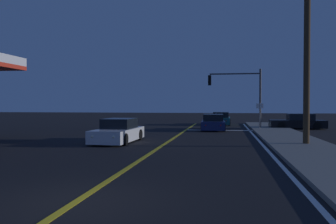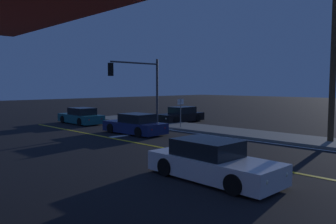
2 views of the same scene
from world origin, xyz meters
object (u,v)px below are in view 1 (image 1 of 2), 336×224
Objects in this scene: utility_pole_right at (307,34)px; street_sign_corner at (260,112)px; car_parked_curb_navy at (213,123)px; car_side_waiting_white at (118,132)px; car_mid_block_teal at (221,119)px; traffic_signal_near_right at (240,88)px; car_far_approaching_black at (298,122)px.

utility_pole_right is 4.89× the size of street_sign_corner.
utility_pole_right is at bearing -66.15° from car_parked_curb_navy.
car_side_waiting_white is 1.03× the size of car_parked_curb_navy.
car_mid_block_teal is at bearing 110.41° from street_sign_corner.
traffic_signal_near_right is at bearing 117.54° from street_sign_corner.
car_parked_curb_navy is 0.41× the size of utility_pole_right.
traffic_signal_near_right reaches higher than car_side_waiting_white.
car_parked_curb_navy is 2.02× the size of street_sign_corner.
car_mid_block_teal is 1.03× the size of car_parked_curb_navy.
car_mid_block_teal is 6.64m from traffic_signal_near_right.
car_parked_curb_navy is at bearing -114.65° from car_side_waiting_white.
street_sign_corner is at bearing -12.28° from car_parked_curb_navy.
street_sign_corner is at bearing 131.65° from car_far_approaching_black.
traffic_signal_near_right reaches higher than street_sign_corner.
car_side_waiting_white is 12.96m from street_sign_corner.
car_mid_block_teal is 18.86m from car_side_waiting_white.
traffic_signal_near_right is 3.75m from street_sign_corner.
car_parked_curb_navy is 0.88× the size of traffic_signal_near_right.
utility_pole_right is at bearing -75.05° from car_mid_block_teal.
utility_pole_right is (10.14, -0.37, 5.16)m from car_side_waiting_white.
utility_pole_right is (4.56, -18.38, 5.16)m from car_mid_block_teal.
utility_pole_right reaches higher than car_mid_block_teal.
car_mid_block_teal is 0.90× the size of traffic_signal_near_right.
car_mid_block_teal is 2.08× the size of street_sign_corner.
car_side_waiting_white is at bearing -118.18° from car_parked_curb_navy.
utility_pole_right reaches higher than car_side_waiting_white.
car_far_approaching_black is at bearing -36.71° from car_mid_block_teal.
car_mid_block_teal is 8.50m from car_far_approaching_black.
utility_pole_right is 10.84m from street_sign_corner.
car_far_approaching_black is 4.94m from street_sign_corner.
traffic_signal_near_right is 13.20m from utility_pole_right.
traffic_signal_near_right reaches higher than car_parked_curb_navy.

